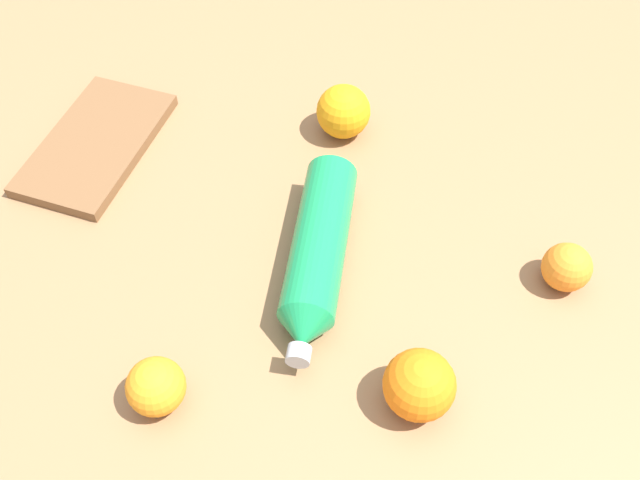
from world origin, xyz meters
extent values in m
plane|color=olive|center=(0.00, 0.00, 0.00)|extent=(2.40, 2.40, 0.00)
cylinder|color=#198C4C|center=(-0.05, 0.05, 0.04)|extent=(0.25, 0.13, 0.07)
cone|color=#198C4C|center=(-0.18, 0.01, 0.04)|extent=(0.06, 0.08, 0.07)
cylinder|color=#B2B7BF|center=(-0.21, 0.00, 0.04)|extent=(0.03, 0.03, 0.03)
sphere|color=orange|center=(0.04, -0.26, 0.03)|extent=(0.06, 0.06, 0.06)
sphere|color=orange|center=(0.19, 0.11, 0.04)|extent=(0.08, 0.08, 0.08)
sphere|color=orange|center=(-0.20, -0.14, 0.04)|extent=(0.08, 0.08, 0.08)
sphere|color=orange|center=(-0.32, 0.13, 0.03)|extent=(0.07, 0.07, 0.07)
cube|color=brown|center=(0.00, 0.44, 0.01)|extent=(0.27, 0.17, 0.02)
camera|label=1|loc=(-0.57, -0.18, 0.78)|focal=39.96mm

